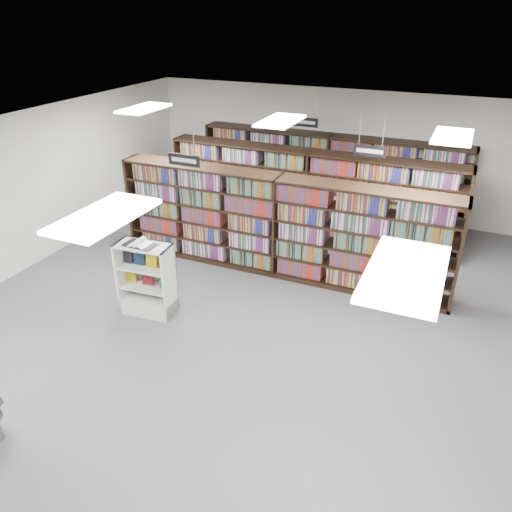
% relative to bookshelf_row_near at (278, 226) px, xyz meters
% --- Properties ---
extents(floor, '(12.00, 12.00, 0.00)m').
position_rel_bookshelf_row_near_xyz_m(floor, '(0.00, -2.00, -1.05)').
color(floor, '#4B4A4F').
rests_on(floor, ground).
extents(ceiling, '(10.00, 12.00, 0.10)m').
position_rel_bookshelf_row_near_xyz_m(ceiling, '(0.00, -2.00, 2.15)').
color(ceiling, white).
rests_on(ceiling, wall_back).
extents(wall_back, '(10.00, 0.10, 3.20)m').
position_rel_bookshelf_row_near_xyz_m(wall_back, '(0.00, 4.00, 0.55)').
color(wall_back, silver).
rests_on(wall_back, ground).
extents(wall_left, '(0.10, 12.00, 3.20)m').
position_rel_bookshelf_row_near_xyz_m(wall_left, '(-5.00, -2.00, 0.55)').
color(wall_left, silver).
rests_on(wall_left, ground).
extents(bookshelf_row_near, '(7.00, 0.60, 2.10)m').
position_rel_bookshelf_row_near_xyz_m(bookshelf_row_near, '(0.00, 0.00, 0.00)').
color(bookshelf_row_near, black).
rests_on(bookshelf_row_near, floor).
extents(bookshelf_row_mid, '(7.00, 0.60, 2.10)m').
position_rel_bookshelf_row_near_xyz_m(bookshelf_row_mid, '(0.00, 2.00, 0.00)').
color(bookshelf_row_mid, black).
rests_on(bookshelf_row_mid, floor).
extents(bookshelf_row_far, '(7.00, 0.60, 2.10)m').
position_rel_bookshelf_row_near_xyz_m(bookshelf_row_far, '(0.00, 3.70, 0.00)').
color(bookshelf_row_far, black).
rests_on(bookshelf_row_far, floor).
extents(aisle_sign_left, '(0.65, 0.02, 0.80)m').
position_rel_bookshelf_row_near_xyz_m(aisle_sign_left, '(-1.50, -1.00, 1.48)').
color(aisle_sign_left, '#B2B2B7').
rests_on(aisle_sign_left, ceiling).
extents(aisle_sign_right, '(0.65, 0.02, 0.80)m').
position_rel_bookshelf_row_near_xyz_m(aisle_sign_right, '(1.50, 1.00, 1.48)').
color(aisle_sign_right, '#B2B2B7').
rests_on(aisle_sign_right, ceiling).
extents(aisle_sign_center, '(0.65, 0.02, 0.80)m').
position_rel_bookshelf_row_near_xyz_m(aisle_sign_center, '(-0.50, 3.00, 1.48)').
color(aisle_sign_center, '#B2B2B7').
rests_on(aisle_sign_center, ceiling).
extents(troffer_front_center, '(0.60, 1.20, 0.04)m').
position_rel_bookshelf_row_near_xyz_m(troffer_front_center, '(0.00, -5.00, 2.11)').
color(troffer_front_center, white).
rests_on(troffer_front_center, ceiling).
extents(troffer_front_right, '(0.60, 1.20, 0.04)m').
position_rel_bookshelf_row_near_xyz_m(troffer_front_right, '(3.00, -5.00, 2.11)').
color(troffer_front_right, white).
rests_on(troffer_front_right, ceiling).
extents(troffer_back_left, '(0.60, 1.20, 0.04)m').
position_rel_bookshelf_row_near_xyz_m(troffer_back_left, '(-3.00, 0.00, 2.11)').
color(troffer_back_left, white).
rests_on(troffer_back_left, ceiling).
extents(troffer_back_center, '(0.60, 1.20, 0.04)m').
position_rel_bookshelf_row_near_xyz_m(troffer_back_center, '(0.00, 0.00, 2.11)').
color(troffer_back_center, white).
rests_on(troffer_back_center, ceiling).
extents(troffer_back_right, '(0.60, 1.20, 0.04)m').
position_rel_bookshelf_row_near_xyz_m(troffer_back_right, '(3.00, 0.00, 2.11)').
color(troffer_back_right, white).
rests_on(troffer_back_right, ceiling).
extents(endcap_display, '(1.01, 0.57, 1.36)m').
position_rel_bookshelf_row_near_xyz_m(endcap_display, '(-1.60, -2.34, -0.59)').
color(endcap_display, silver).
rests_on(endcap_display, floor).
extents(open_book, '(0.58, 0.35, 0.13)m').
position_rel_bookshelf_row_near_xyz_m(open_book, '(-1.64, -2.39, 0.35)').
color(open_book, black).
rests_on(open_book, endcap_display).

